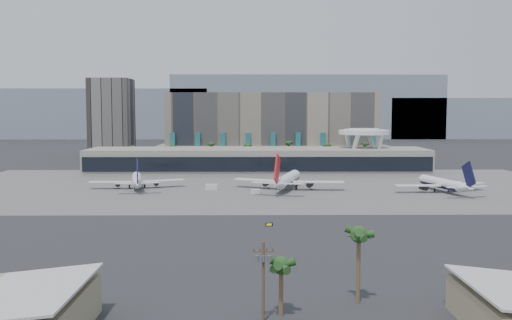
{
  "coord_description": "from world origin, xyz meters",
  "views": [
    {
      "loc": [
        -3.97,
        -177.48,
        31.01
      ],
      "look_at": [
        -1.55,
        40.0,
        12.19
      ],
      "focal_mm": 40.0,
      "sensor_mm": 36.0,
      "label": 1
    }
  ],
  "objects_px": {
    "utility_pole": "(263,275)",
    "service_vehicle_b": "(255,191)",
    "airliner_left": "(137,180)",
    "taxiway_sign": "(269,224)",
    "airliner_right": "(443,183)",
    "service_vehicle_a": "(212,187)",
    "airliner_centre": "(287,180)"
  },
  "relations": [
    {
      "from": "utility_pole",
      "to": "service_vehicle_b",
      "type": "height_order",
      "value": "utility_pole"
    },
    {
      "from": "airliner_left",
      "to": "taxiway_sign",
      "type": "distance_m",
      "value": 90.47
    },
    {
      "from": "airliner_left",
      "to": "taxiway_sign",
      "type": "relative_size",
      "value": 19.18
    },
    {
      "from": "airliner_right",
      "to": "service_vehicle_a",
      "type": "height_order",
      "value": "airliner_right"
    },
    {
      "from": "airliner_centre",
      "to": "airliner_right",
      "type": "distance_m",
      "value": 59.48
    },
    {
      "from": "service_vehicle_a",
      "to": "service_vehicle_b",
      "type": "xyz_separation_m",
      "value": [
        17.08,
        -10.37,
        -0.28
      ]
    },
    {
      "from": "utility_pole",
      "to": "service_vehicle_b",
      "type": "bearing_deg",
      "value": 89.93
    },
    {
      "from": "taxiway_sign",
      "to": "airliner_centre",
      "type": "bearing_deg",
      "value": 68.73
    },
    {
      "from": "airliner_left",
      "to": "service_vehicle_b",
      "type": "xyz_separation_m",
      "value": [
        47.2,
        -14.86,
        -2.55
      ]
    },
    {
      "from": "utility_pole",
      "to": "service_vehicle_a",
      "type": "distance_m",
      "value": 141.72
    },
    {
      "from": "service_vehicle_a",
      "to": "airliner_left",
      "type": "bearing_deg",
      "value": 174.43
    },
    {
      "from": "airliner_centre",
      "to": "utility_pole",
      "type": "bearing_deg",
      "value": -80.47
    },
    {
      "from": "utility_pole",
      "to": "airliner_left",
      "type": "xyz_separation_m",
      "value": [
        -47.03,
        145.08,
        -3.73
      ]
    },
    {
      "from": "airliner_centre",
      "to": "service_vehicle_b",
      "type": "bearing_deg",
      "value": -124.28
    },
    {
      "from": "airliner_left",
      "to": "service_vehicle_b",
      "type": "bearing_deg",
      "value": -29.32
    },
    {
      "from": "airliner_right",
      "to": "service_vehicle_b",
      "type": "bearing_deg",
      "value": 169.59
    },
    {
      "from": "service_vehicle_a",
      "to": "airliner_right",
      "type": "bearing_deg",
      "value": -1.7
    },
    {
      "from": "airliner_right",
      "to": "service_vehicle_a",
      "type": "xyz_separation_m",
      "value": [
        -88.69,
        7.15,
        -2.24
      ]
    },
    {
      "from": "airliner_left",
      "to": "taxiway_sign",
      "type": "bearing_deg",
      "value": -68.05
    },
    {
      "from": "service_vehicle_a",
      "to": "utility_pole",
      "type": "bearing_deg",
      "value": -80.23
    },
    {
      "from": "utility_pole",
      "to": "service_vehicle_b",
      "type": "xyz_separation_m",
      "value": [
        0.17,
        130.21,
        -6.28
      ]
    },
    {
      "from": "airliner_centre",
      "to": "service_vehicle_b",
      "type": "height_order",
      "value": "airliner_centre"
    },
    {
      "from": "airliner_left",
      "to": "taxiway_sign",
      "type": "height_order",
      "value": "airliner_left"
    },
    {
      "from": "utility_pole",
      "to": "airliner_centre",
      "type": "bearing_deg",
      "value": 84.81
    },
    {
      "from": "service_vehicle_a",
      "to": "taxiway_sign",
      "type": "xyz_separation_m",
      "value": [
        20.16,
        -70.66,
        -0.69
      ]
    },
    {
      "from": "service_vehicle_b",
      "to": "taxiway_sign",
      "type": "height_order",
      "value": "service_vehicle_b"
    },
    {
      "from": "taxiway_sign",
      "to": "airliner_right",
      "type": "bearing_deg",
      "value": 29.2
    },
    {
      "from": "airliner_right",
      "to": "taxiway_sign",
      "type": "xyz_separation_m",
      "value": [
        -68.53,
        -63.5,
        -2.93
      ]
    },
    {
      "from": "utility_pole",
      "to": "airliner_centre",
      "type": "height_order",
      "value": "airliner_centre"
    },
    {
      "from": "service_vehicle_a",
      "to": "airliner_centre",
      "type": "bearing_deg",
      "value": 4.13
    },
    {
      "from": "airliner_centre",
      "to": "taxiway_sign",
      "type": "height_order",
      "value": "airliner_centre"
    },
    {
      "from": "taxiway_sign",
      "to": "airliner_left",
      "type": "bearing_deg",
      "value": 110.16
    }
  ]
}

